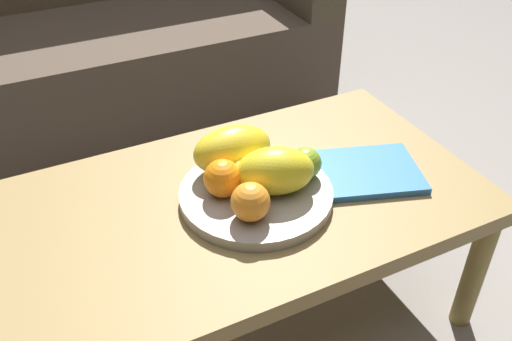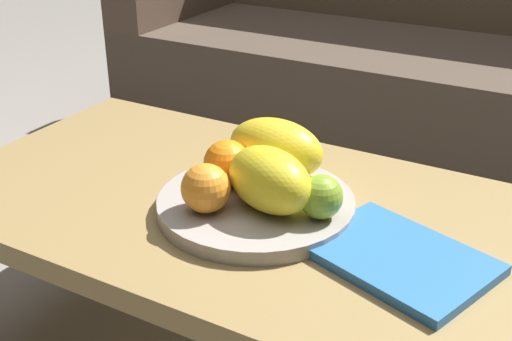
{
  "view_description": "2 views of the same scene",
  "coord_description": "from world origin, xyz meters",
  "px_view_note": "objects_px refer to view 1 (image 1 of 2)",
  "views": [
    {
      "loc": [
        -0.36,
        -0.83,
        1.12
      ],
      "look_at": [
        0.04,
        -0.02,
        0.46
      ],
      "focal_mm": 38.72,
      "sensor_mm": 36.0,
      "label": 1
    },
    {
      "loc": [
        0.5,
        -0.84,
        0.91
      ],
      "look_at": [
        0.04,
        -0.02,
        0.46
      ],
      "focal_mm": 46.19,
      "sensor_mm": 36.0,
      "label": 2
    }
  ],
  "objects_px": {
    "apple_front": "(305,163)",
    "banana_bunch": "(246,167)",
    "fruit_bowl": "(256,194)",
    "melon_large_front": "(275,171)",
    "coffee_table": "(235,215)",
    "couch": "(84,45)",
    "orange_front": "(250,202)",
    "magazine": "(362,172)",
    "orange_left": "(223,179)",
    "melon_smaller_beside": "(232,149)"
  },
  "relations": [
    {
      "from": "coffee_table",
      "to": "orange_left",
      "type": "xyz_separation_m",
      "value": [
        -0.03,
        -0.0,
        0.11
      ]
    },
    {
      "from": "magazine",
      "to": "apple_front",
      "type": "bearing_deg",
      "value": -171.98
    },
    {
      "from": "orange_left",
      "to": "apple_front",
      "type": "xyz_separation_m",
      "value": [
        0.18,
        -0.02,
        -0.01
      ]
    },
    {
      "from": "couch",
      "to": "apple_front",
      "type": "distance_m",
      "value": 1.19
    },
    {
      "from": "couch",
      "to": "banana_bunch",
      "type": "height_order",
      "value": "couch"
    },
    {
      "from": "coffee_table",
      "to": "banana_bunch",
      "type": "distance_m",
      "value": 0.11
    },
    {
      "from": "apple_front",
      "to": "coffee_table",
      "type": "bearing_deg",
      "value": 171.87
    },
    {
      "from": "apple_front",
      "to": "banana_bunch",
      "type": "relative_size",
      "value": 0.42
    },
    {
      "from": "couch",
      "to": "melon_smaller_beside",
      "type": "relative_size",
      "value": 9.76
    },
    {
      "from": "melon_smaller_beside",
      "to": "orange_front",
      "type": "relative_size",
      "value": 2.24
    },
    {
      "from": "couch",
      "to": "banana_bunch",
      "type": "distance_m",
      "value": 1.11
    },
    {
      "from": "melon_large_front",
      "to": "apple_front",
      "type": "distance_m",
      "value": 0.08
    },
    {
      "from": "apple_front",
      "to": "magazine",
      "type": "relative_size",
      "value": 0.28
    },
    {
      "from": "melon_smaller_beside",
      "to": "orange_left",
      "type": "xyz_separation_m",
      "value": [
        -0.05,
        -0.07,
        -0.01
      ]
    },
    {
      "from": "melon_smaller_beside",
      "to": "magazine",
      "type": "xyz_separation_m",
      "value": [
        0.26,
        -0.12,
        -0.07
      ]
    },
    {
      "from": "coffee_table",
      "to": "orange_front",
      "type": "bearing_deg",
      "value": -94.54
    },
    {
      "from": "couch",
      "to": "orange_front",
      "type": "distance_m",
      "value": 1.23
    },
    {
      "from": "coffee_table",
      "to": "orange_front",
      "type": "xyz_separation_m",
      "value": [
        -0.01,
        -0.09,
        0.11
      ]
    },
    {
      "from": "fruit_bowl",
      "to": "banana_bunch",
      "type": "relative_size",
      "value": 1.98
    },
    {
      "from": "fruit_bowl",
      "to": "melon_large_front",
      "type": "distance_m",
      "value": 0.07
    },
    {
      "from": "orange_left",
      "to": "fruit_bowl",
      "type": "bearing_deg",
      "value": -14.57
    },
    {
      "from": "orange_left",
      "to": "orange_front",
      "type": "bearing_deg",
      "value": -78.68
    },
    {
      "from": "fruit_bowl",
      "to": "apple_front",
      "type": "height_order",
      "value": "apple_front"
    },
    {
      "from": "coffee_table",
      "to": "magazine",
      "type": "distance_m",
      "value": 0.3
    },
    {
      "from": "melon_smaller_beside",
      "to": "banana_bunch",
      "type": "xyz_separation_m",
      "value": [
        0.01,
        -0.04,
        -0.03
      ]
    },
    {
      "from": "fruit_bowl",
      "to": "melon_smaller_beside",
      "type": "distance_m",
      "value": 0.11
    },
    {
      "from": "apple_front",
      "to": "banana_bunch",
      "type": "xyz_separation_m",
      "value": [
        -0.11,
        0.05,
        -0.01
      ]
    },
    {
      "from": "melon_large_front",
      "to": "apple_front",
      "type": "xyz_separation_m",
      "value": [
        0.08,
        0.01,
        -0.02
      ]
    },
    {
      "from": "melon_large_front",
      "to": "magazine",
      "type": "distance_m",
      "value": 0.23
    },
    {
      "from": "melon_large_front",
      "to": "apple_front",
      "type": "bearing_deg",
      "value": 10.37
    },
    {
      "from": "fruit_bowl",
      "to": "orange_front",
      "type": "height_order",
      "value": "orange_front"
    },
    {
      "from": "coffee_table",
      "to": "apple_front",
      "type": "xyz_separation_m",
      "value": [
        0.16,
        -0.02,
        0.1
      ]
    },
    {
      "from": "coffee_table",
      "to": "magazine",
      "type": "bearing_deg",
      "value": -9.13
    },
    {
      "from": "couch",
      "to": "magazine",
      "type": "height_order",
      "value": "couch"
    },
    {
      "from": "couch",
      "to": "melon_smaller_beside",
      "type": "height_order",
      "value": "couch"
    },
    {
      "from": "magazine",
      "to": "orange_left",
      "type": "bearing_deg",
      "value": -169.85
    },
    {
      "from": "couch",
      "to": "orange_front",
      "type": "height_order",
      "value": "couch"
    },
    {
      "from": "coffee_table",
      "to": "melon_large_front",
      "type": "height_order",
      "value": "melon_large_front"
    },
    {
      "from": "coffee_table",
      "to": "melon_large_front",
      "type": "xyz_separation_m",
      "value": [
        0.08,
        -0.04,
        0.12
      ]
    },
    {
      "from": "melon_large_front",
      "to": "melon_smaller_beside",
      "type": "distance_m",
      "value": 0.12
    },
    {
      "from": "coffee_table",
      "to": "banana_bunch",
      "type": "xyz_separation_m",
      "value": [
        0.04,
        0.03,
        0.09
      ]
    },
    {
      "from": "couch",
      "to": "melon_large_front",
      "type": "bearing_deg",
      "value": -82.02
    },
    {
      "from": "melon_large_front",
      "to": "orange_front",
      "type": "bearing_deg",
      "value": -146.39
    },
    {
      "from": "fruit_bowl",
      "to": "banana_bunch",
      "type": "distance_m",
      "value": 0.06
    },
    {
      "from": "fruit_bowl",
      "to": "melon_smaller_beside",
      "type": "height_order",
      "value": "melon_smaller_beside"
    },
    {
      "from": "orange_front",
      "to": "banana_bunch",
      "type": "xyz_separation_m",
      "value": [
        0.05,
        0.12,
        -0.01
      ]
    },
    {
      "from": "orange_left",
      "to": "coffee_table",
      "type": "bearing_deg",
      "value": 3.42
    },
    {
      "from": "orange_front",
      "to": "apple_front",
      "type": "relative_size",
      "value": 1.13
    },
    {
      "from": "couch",
      "to": "melon_smaller_beside",
      "type": "distance_m",
      "value": 1.08
    },
    {
      "from": "coffee_table",
      "to": "fruit_bowl",
      "type": "xyz_separation_m",
      "value": [
        0.04,
        -0.02,
        0.06
      ]
    }
  ]
}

